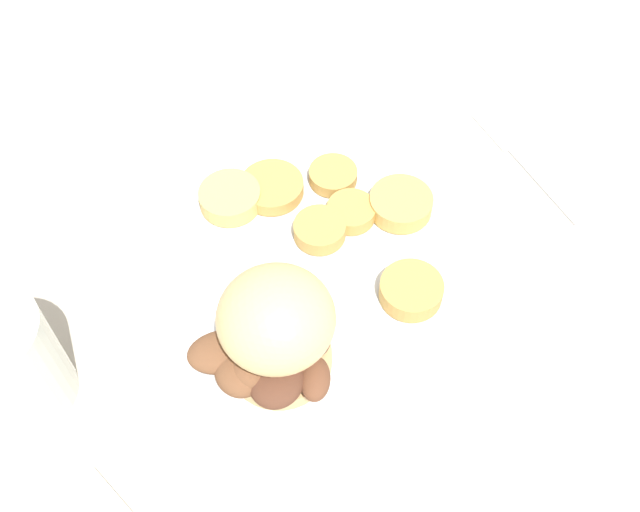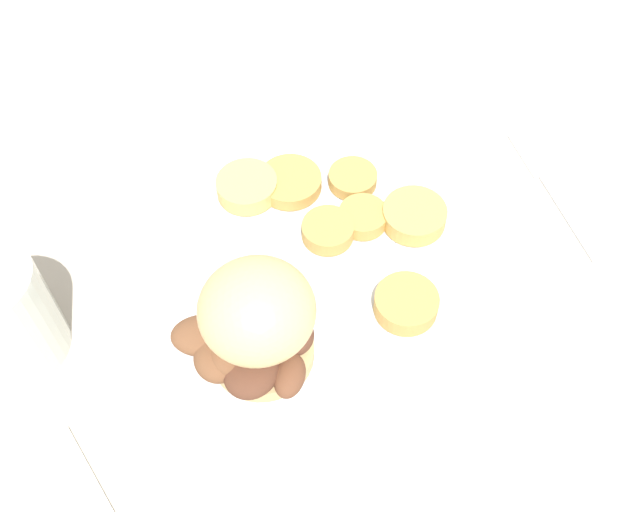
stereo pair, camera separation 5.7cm
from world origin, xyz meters
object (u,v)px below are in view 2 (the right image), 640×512
object	(u,v)px
dinner_plate	(320,279)
fork	(556,190)
sandwich	(254,325)
drinking_glass	(0,315)

from	to	relation	value
dinner_plate	fork	world-z (taller)	dinner_plate
dinner_plate	sandwich	xyz separation A→B (m)	(-0.09, 0.01, 0.06)
fork	drinking_glass	distance (m)	0.47
dinner_plate	sandwich	world-z (taller)	sandwich
dinner_plate	drinking_glass	world-z (taller)	drinking_glass
fork	drinking_glass	bearing A→B (deg)	135.67
fork	dinner_plate	bearing A→B (deg)	141.79
dinner_plate	sandwich	bearing A→B (deg)	174.63
sandwich	fork	world-z (taller)	sandwich
drinking_glass	sandwich	bearing A→B (deg)	-69.64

